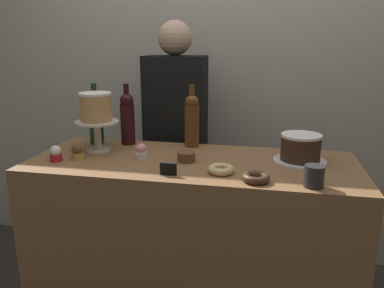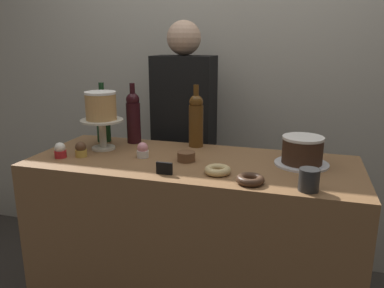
{
  "view_description": "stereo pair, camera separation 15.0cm",
  "coord_description": "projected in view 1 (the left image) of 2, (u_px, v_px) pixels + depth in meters",
  "views": [
    {
      "loc": [
        0.34,
        -1.68,
        1.49
      ],
      "look_at": [
        0.0,
        0.0,
        1.02
      ],
      "focal_mm": 35.88,
      "sensor_mm": 36.0,
      "label": 1
    },
    {
      "loc": [
        0.49,
        -1.64,
        1.49
      ],
      "look_at": [
        0.0,
        0.0,
        1.02
      ],
      "focal_mm": 35.88,
      "sensor_mm": 36.0,
      "label": 2
    }
  ],
  "objects": [
    {
      "name": "chocolate_round_cake",
      "position": [
        301.0,
        147.0,
        1.75
      ],
      "size": [
        0.18,
        0.18,
        0.12
      ],
      "color": "#3D2619",
      "rests_on": "silver_serving_platter"
    },
    {
      "name": "wine_bottle_green",
      "position": [
        96.0,
        117.0,
        2.06
      ],
      "size": [
        0.08,
        0.08,
        0.33
      ],
      "color": "#193D1E",
      "rests_on": "display_counter"
    },
    {
      "name": "back_wall",
      "position": [
        218.0,
        70.0,
        2.53
      ],
      "size": [
        6.0,
        0.05,
        2.6
      ],
      "color": "#BCB7A8",
      "rests_on": "ground_plane"
    },
    {
      "name": "cookie_stack",
      "position": [
        186.0,
        157.0,
        1.78
      ],
      "size": [
        0.08,
        0.08,
        0.04
      ],
      "color": "brown",
      "rests_on": "display_counter"
    },
    {
      "name": "wine_bottle_amber",
      "position": [
        192.0,
        120.0,
        2.0
      ],
      "size": [
        0.08,
        0.08,
        0.33
      ],
      "color": "#5B3814",
      "rests_on": "display_counter"
    },
    {
      "name": "wine_bottle_dark_red",
      "position": [
        127.0,
        118.0,
        2.05
      ],
      "size": [
        0.08,
        0.08,
        0.33
      ],
      "color": "black",
      "rests_on": "display_counter"
    },
    {
      "name": "barista_figure",
      "position": [
        176.0,
        148.0,
        2.38
      ],
      "size": [
        0.36,
        0.22,
        1.6
      ],
      "color": "black",
      "rests_on": "ground_plane"
    },
    {
      "name": "cupcake_vanilla",
      "position": [
        56.0,
        154.0,
        1.78
      ],
      "size": [
        0.06,
        0.06,
        0.07
      ],
      "color": "red",
      "rests_on": "display_counter"
    },
    {
      "name": "donut_glazed",
      "position": [
        221.0,
        169.0,
        1.62
      ],
      "size": [
        0.11,
        0.11,
        0.03
      ],
      "color": "#E0C17F",
      "rests_on": "display_counter"
    },
    {
      "name": "donut_chocolate",
      "position": [
        256.0,
        178.0,
        1.52
      ],
      "size": [
        0.11,
        0.11,
        0.03
      ],
      "color": "#472D1E",
      "rests_on": "display_counter"
    },
    {
      "name": "price_sign_chalkboard",
      "position": [
        168.0,
        169.0,
        1.59
      ],
      "size": [
        0.07,
        0.01,
        0.05
      ],
      "color": "black",
      "rests_on": "display_counter"
    },
    {
      "name": "white_layer_cake",
      "position": [
        96.0,
        107.0,
        1.89
      ],
      "size": [
        0.16,
        0.16,
        0.14
      ],
      "color": "tan",
      "rests_on": "cake_stand_pedestal"
    },
    {
      "name": "display_counter",
      "position": [
        192.0,
        250.0,
        1.92
      ],
      "size": [
        1.53,
        0.6,
        0.94
      ],
      "color": "brown",
      "rests_on": "ground_plane"
    },
    {
      "name": "coffee_cup_ceramic",
      "position": [
        314.0,
        176.0,
        1.46
      ],
      "size": [
        0.08,
        0.08,
        0.09
      ],
      "color": "#282828",
      "rests_on": "display_counter"
    },
    {
      "name": "cupcake_strawberry",
      "position": [
        141.0,
        152.0,
        1.81
      ],
      "size": [
        0.06,
        0.06,
        0.07
      ],
      "color": "white",
      "rests_on": "display_counter"
    },
    {
      "name": "silver_serving_platter",
      "position": [
        300.0,
        161.0,
        1.77
      ],
      "size": [
        0.24,
        0.24,
        0.01
      ],
      "color": "white",
      "rests_on": "display_counter"
    },
    {
      "name": "cupcake_chocolate",
      "position": [
        77.0,
        152.0,
        1.8
      ],
      "size": [
        0.06,
        0.06,
        0.07
      ],
      "color": "gold",
      "rests_on": "display_counter"
    },
    {
      "name": "cake_stand_pedestal",
      "position": [
        97.0,
        131.0,
        1.92
      ],
      "size": [
        0.22,
        0.22,
        0.16
      ],
      "color": "beige",
      "rests_on": "display_counter"
    }
  ]
}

